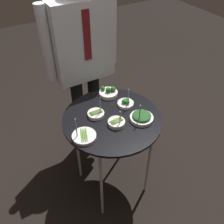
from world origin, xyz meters
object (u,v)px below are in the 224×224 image
bowl_asparagus_center (117,123)px  bowl_spinach_far_rim (142,117)px  bowl_broccoli_mid_right (126,103)px  serving_cart (112,124)px  bowl_asparagus_front_center (84,136)px  bowl_asparagus_back_right (96,114)px  bowl_broccoli_near_rim (109,93)px  waiter_figure (82,49)px

bowl_asparagus_center → bowl_spinach_far_rim: (0.17, -0.04, 0.01)m
bowl_asparagus_center → bowl_broccoli_mid_right: size_ratio=0.81×
bowl_asparagus_center → serving_cart: bearing=83.6°
serving_cart → bowl_asparagus_front_center: 0.26m
bowl_asparagus_front_center → bowl_asparagus_center: bearing=0.3°
bowl_spinach_far_rim → bowl_broccoli_mid_right: bearing=92.5°
bowl_asparagus_center → bowl_broccoli_mid_right: (0.16, 0.14, 0.00)m
bowl_asparagus_back_right → bowl_broccoli_near_rim: bearing=40.6°
bowl_spinach_far_rim → bowl_asparagus_center: bearing=165.4°
bowl_asparagus_back_right → bowl_spinach_far_rim: bearing=-38.0°
bowl_asparagus_center → bowl_broccoli_near_rim: bearing=69.6°
serving_cart → waiter_figure: size_ratio=0.47×
bowl_broccoli_near_rim → serving_cart: bearing=-114.4°
bowl_asparagus_back_right → bowl_broccoli_near_rim: (0.19, 0.16, 0.01)m
serving_cart → waiter_figure: 0.61m
bowl_asparagus_front_center → bowl_broccoli_mid_right: (0.39, 0.14, 0.01)m
bowl_broccoli_near_rim → bowl_spinach_far_rim: 0.35m
bowl_broccoli_near_rim → bowl_asparagus_front_center: bearing=-138.4°
bowl_asparagus_center → bowl_asparagus_front_center: bearing=-179.7°
bowl_broccoli_mid_right → bowl_spinach_far_rim: bearing=-87.5°
bowl_asparagus_center → waiter_figure: waiter_figure is taller
bowl_spinach_far_rim → bowl_asparagus_front_center: bearing=173.9°
bowl_asparagus_front_center → bowl_broccoli_mid_right: bowl_asparagus_front_center is taller
bowl_broccoli_mid_right → bowl_spinach_far_rim: bowl_broccoli_mid_right is taller
bowl_asparagus_back_right → bowl_asparagus_front_center: (-0.16, -0.15, -0.00)m
bowl_asparagus_back_right → bowl_asparagus_center: bearing=-62.9°
serving_cart → bowl_asparagus_center: 0.10m
bowl_broccoli_near_rim → bowl_broccoli_mid_right: bowl_broccoli_mid_right is taller
bowl_asparagus_front_center → bowl_broccoli_mid_right: 0.42m
serving_cart → bowl_asparagus_back_right: bowl_asparagus_back_right is taller
bowl_broccoli_mid_right → bowl_asparagus_front_center: bearing=-160.3°
serving_cart → bowl_asparagus_front_center: bowl_asparagus_front_center is taller
bowl_broccoli_near_rim → bowl_asparagus_center: bearing=-110.4°
bowl_asparagus_front_center → waiter_figure: 0.70m
bowl_spinach_far_rim → waiter_figure: size_ratio=0.10×
serving_cart → bowl_broccoli_mid_right: size_ratio=4.76×
bowl_asparagus_center → bowl_broccoli_mid_right: 0.21m
bowl_broccoli_mid_right → waiter_figure: 0.53m
bowl_asparagus_back_right → bowl_asparagus_front_center: 0.22m
serving_cart → bowl_spinach_far_rim: 0.21m
bowl_asparagus_front_center → waiter_figure: size_ratio=0.10×
bowl_asparagus_front_center → bowl_broccoli_mid_right: bearing=19.7°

